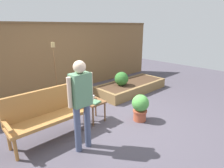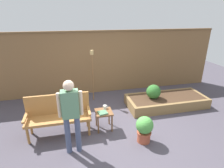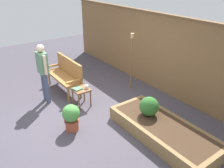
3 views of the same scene
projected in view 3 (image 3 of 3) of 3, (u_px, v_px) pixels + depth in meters
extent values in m
plane|color=#47424C|center=(79.00, 115.00, 5.62)|extent=(14.00, 14.00, 0.00)
cube|color=brown|center=(158.00, 53.00, 6.54)|extent=(8.40, 0.10, 2.10)
cube|color=brown|center=(161.00, 14.00, 6.07)|extent=(8.40, 0.14, 0.06)
cylinder|color=#A87038|center=(81.00, 91.00, 6.31)|extent=(0.06, 0.06, 0.40)
cylinder|color=#A87038|center=(69.00, 95.00, 6.12)|extent=(0.06, 0.06, 0.40)
cylinder|color=#A87038|center=(60.00, 75.00, 7.27)|extent=(0.06, 0.06, 0.40)
cylinder|color=#A87038|center=(49.00, 78.00, 7.08)|extent=(0.06, 0.06, 0.40)
cube|color=#A87038|center=(63.00, 77.00, 6.59)|extent=(1.44, 0.48, 0.06)
cube|color=#A87038|center=(69.00, 66.00, 6.59)|extent=(1.44, 0.06, 0.48)
cube|color=#A87038|center=(53.00, 66.00, 7.04)|extent=(0.06, 0.48, 0.04)
cube|color=#A87038|center=(74.00, 81.00, 6.03)|extent=(0.06, 0.48, 0.04)
cylinder|color=brown|center=(91.00, 99.00, 5.89)|extent=(0.04, 0.04, 0.44)
cylinder|color=brown|center=(79.00, 103.00, 5.72)|extent=(0.04, 0.04, 0.44)
cylinder|color=brown|center=(84.00, 94.00, 6.13)|extent=(0.04, 0.04, 0.44)
cylinder|color=brown|center=(73.00, 97.00, 5.96)|extent=(0.04, 0.04, 0.44)
cube|color=brown|center=(81.00, 90.00, 5.82)|extent=(0.40, 0.40, 0.04)
cylinder|color=silver|center=(87.00, 87.00, 5.82)|extent=(0.09, 0.09, 0.08)
torus|color=silver|center=(88.00, 88.00, 5.79)|extent=(0.06, 0.01, 0.06)
cube|color=#4C7A56|center=(77.00, 89.00, 5.79)|extent=(0.24, 0.23, 0.03)
cylinder|color=#A84C33|center=(72.00, 125.00, 5.06)|extent=(0.28, 0.28, 0.22)
cylinder|color=#A84C33|center=(72.00, 121.00, 5.00)|extent=(0.32, 0.32, 0.04)
sphere|color=#4C9942|center=(71.00, 113.00, 4.92)|extent=(0.38, 0.38, 0.38)
cube|color=olive|center=(147.00, 139.00, 4.59)|extent=(2.40, 0.09, 0.30)
cube|color=olive|center=(177.00, 123.00, 5.07)|extent=(2.40, 0.09, 0.30)
cube|color=olive|center=(127.00, 107.00, 5.67)|extent=(0.09, 0.82, 0.30)
cube|color=olive|center=(213.00, 164.00, 3.99)|extent=(0.09, 0.82, 0.30)
cube|color=#422D1E|center=(163.00, 130.00, 4.83)|extent=(2.22, 0.82, 0.30)
cylinder|color=brown|center=(148.00, 113.00, 5.08)|extent=(0.04, 0.04, 0.06)
sphere|color=#2D6628|center=(149.00, 106.00, 5.00)|extent=(0.42, 0.42, 0.42)
cylinder|color=brown|center=(131.00, 64.00, 6.59)|extent=(0.03, 0.03, 1.51)
cylinder|color=tan|center=(132.00, 36.00, 6.23)|extent=(0.10, 0.10, 0.13)
cylinder|color=#475170|center=(47.00, 89.00, 5.97)|extent=(0.11, 0.11, 0.82)
cylinder|color=#475170|center=(44.00, 86.00, 6.12)|extent=(0.11, 0.11, 0.82)
cube|color=#5B8966|center=(42.00, 63.00, 5.75)|extent=(0.32, 0.20, 0.54)
cylinder|color=beige|center=(45.00, 65.00, 5.60)|extent=(0.07, 0.07, 0.49)
cylinder|color=beige|center=(39.00, 61.00, 5.89)|extent=(0.07, 0.07, 0.49)
sphere|color=beige|center=(40.00, 48.00, 5.59)|extent=(0.20, 0.20, 0.20)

